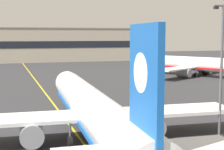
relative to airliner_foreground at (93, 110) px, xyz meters
The scene contains 5 objects.
taxiway_centreline 20.50m from the airliner_foreground, 93.06° to the left, with size 0.30×180.00×0.01m, color yellow.
airliner_foreground is the anchor object (origin of this frame).
airliner_background 64.22m from the airliner_foreground, 50.34° to the left, with size 28.97×35.95×11.35m.
apron_lamp_post 14.43m from the airliner_foreground, ahead, with size 2.24×0.90×14.21m.
terminal_building 116.50m from the airliner_foreground, 93.85° to the left, with size 124.45×12.40×14.23m.
Camera 1 is at (-7.62, -24.64, 10.95)m, focal length 56.34 mm.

